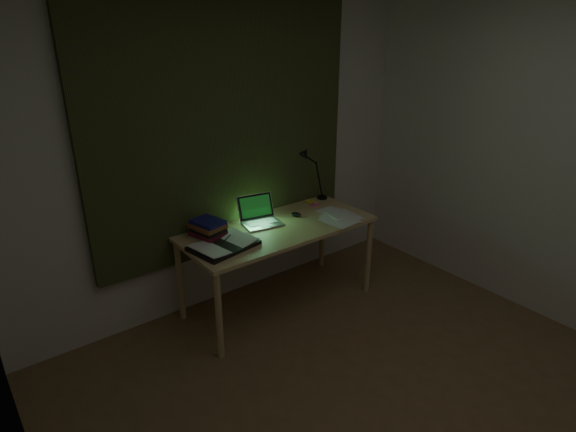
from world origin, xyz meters
The scene contains 12 objects.
wall_back centered at (0.00, 2.00, 1.25)m, with size 3.50×0.00×2.50m, color silver.
wall_left centered at (-1.75, 0.00, 1.25)m, with size 0.00×4.00×2.50m, color silver.
curtain centered at (0.00, 1.96, 1.45)m, with size 2.20×0.06×2.00m, color #2F3219.
desk centered at (0.20, 1.59, 0.35)m, with size 1.52×0.66×0.69m, color tan, non-canonical shape.
laptop centered at (0.12, 1.69, 0.80)m, with size 0.29×0.33×0.21m, color silver, non-canonical shape.
open_textbook centered at (-0.32, 1.54, 0.71)m, with size 0.44×0.31×0.04m, color white, non-canonical shape.
book_stack centered at (-0.33, 1.73, 0.77)m, with size 0.19×0.22×0.15m, color white, non-canonical shape.
loose_papers centered at (0.65, 1.48, 0.70)m, with size 0.30×0.32×0.02m, color white, non-canonical shape.
mouse centered at (0.43, 1.67, 0.71)m, with size 0.06×0.09×0.03m, color black.
sticky_yellow centered at (0.73, 1.83, 0.70)m, with size 0.08×0.08×0.02m, color yellow.
sticky_pink centered at (0.70, 1.76, 0.70)m, with size 0.07×0.07×0.01m, color #F7608C.
desk_lamp centered at (0.88, 1.85, 0.94)m, with size 0.32×0.25×0.49m, color black, non-canonical shape.
Camera 1 is at (-1.82, -1.15, 2.18)m, focal length 30.00 mm.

